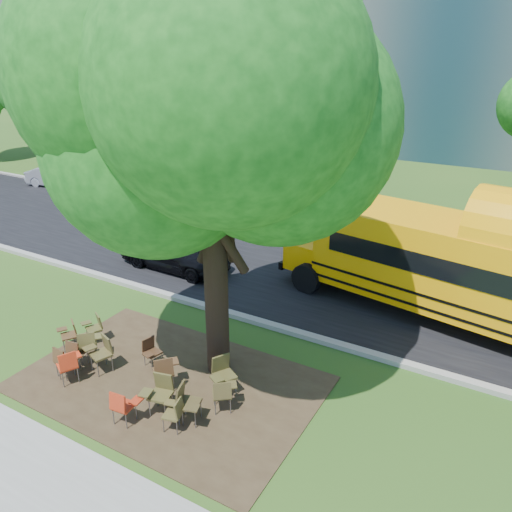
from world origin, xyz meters
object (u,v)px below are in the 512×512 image
Objects in this scene: chair_6 at (175,411)px; chair_10 at (151,350)px; chair_9 at (95,325)px; chair_13 at (223,392)px; pedestrian_a at (99,168)px; chair_11 at (165,369)px; chair_4 at (123,404)px; school_bus at (505,278)px; chair_0 at (77,351)px; chair_1 at (64,359)px; chair_2 at (69,363)px; bg_car_silver at (57,177)px; chair_3 at (102,350)px; chair_12 at (222,372)px; chair_7 at (186,400)px; bg_car_red at (161,192)px; chair_5 at (160,390)px; main_tree at (210,112)px; chair_8 at (88,343)px; chair_14 at (70,332)px; pedestrian_b at (63,163)px; black_car at (174,250)px.

chair_6 is 1.00× the size of chair_10.
chair_13 is (4.60, -0.67, 0.02)m from chair_9.
chair_11 is at bearing -100.42° from pedestrian_a.
chair_4 is 2.13m from chair_10.
chair_0 is at bearing -132.20° from school_bus.
chair_1 is at bearing -89.48° from chair_0.
chair_2 is 1.83m from chair_9.
bg_car_silver is (-23.80, 4.98, -1.13)m from school_bus.
chair_3 is 1.00× the size of chair_12.
chair_2 is (0.33, -0.53, 0.06)m from chair_0.
chair_7 is at bearing -164.64° from chair_13.
bg_car_red is (-16.10, 4.98, -1.00)m from school_bus.
chair_6 is 0.83× the size of chair_7.
chair_10 is at bearing -100.88° from pedestrian_a.
chair_2 is (-8.56, -7.46, -1.17)m from school_bus.
chair_13 is (1.58, 0.05, -0.06)m from chair_11.
chair_5 is at bearing -119.95° from school_bus.
main_tree is at bearing 128.20° from chair_10.
chair_8 is at bearing -115.28° from chair_7.
chair_7 is 1.15× the size of chair_14.
bg_car_red is (-7.85, 11.68, 0.13)m from chair_3.
pedestrian_b reaches higher than chair_9.
chair_4 is at bearing -73.24° from chair_7.
bg_car_red reaches higher than bg_car_silver.
chair_5 is 23.35m from pedestrian_b.
pedestrian_b reaches higher than chair_7.
chair_2 is 6.95m from black_car.
chair_2 reaches higher than chair_10.
chair_0 is 19.00m from pedestrian_a.
main_tree is 5.98m from chair_5.
black_car is at bearing 20.18° from pedestrian_b.
chair_5 is at bearing 60.87° from chair_10.
pedestrian_b reaches higher than bg_car_red.
black_car is (-1.23, 5.00, 0.22)m from chair_9.
chair_10 is (-1.96, 1.50, 0.00)m from chair_6.
chair_7 is (3.26, 0.28, 0.03)m from chair_2.
chair_3 is at bearing 8.97° from pedestrian_b.
bg_car_red reaches higher than chair_12.
chair_3 is 3.15m from chair_12.
chair_3 is 1.04× the size of chair_8.
chair_2 reaches higher than chair_13.
chair_9 is 0.42× the size of pedestrian_a.
chair_5 is 1.16× the size of chair_14.
pedestrian_a reaches higher than chair_2.
chair_14 is (-9.72, -6.41, -1.22)m from school_bus.
bg_car_silver is at bearing 67.16° from black_car.
chair_11 is 1.59m from chair_13.
chair_6 is 0.92× the size of chair_13.
black_car reaches higher than chair_1.
bg_car_silver reaches higher than chair_11.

